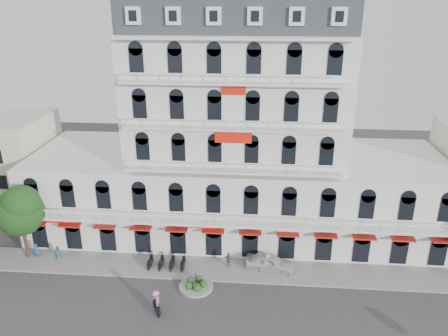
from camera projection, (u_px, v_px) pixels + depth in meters
The scene contains 12 objects.
ground at pixel (223, 336), 34.76m from camera, with size 120.00×120.00×0.00m, color #38383A.
sidewalk at pixel (230, 270), 43.07m from camera, with size 53.00×4.00×0.16m, color gray.
main_building at pixel (237, 146), 47.76m from camera, with size 45.00×15.00×25.80m.
traffic_island at pixel (196, 285), 40.46m from camera, with size 3.20×3.20×1.60m.
parked_scooter_row at pixel (167, 268), 43.40m from camera, with size 4.40×1.80×1.10m, color black, non-canonical shape.
tree_west_inner at pixel (20, 209), 43.05m from camera, with size 4.76×4.76×8.25m.
parked_car at pixel (270, 262), 42.97m from camera, with size 1.93×4.79×1.63m, color silver.
rider_center at pixel (156, 301), 36.95m from camera, with size 1.07×1.58×2.20m.
pedestrian_left at pixel (58, 253), 44.64m from camera, with size 0.74×0.48×1.50m, color navy.
pedestrian_mid at pixel (229, 260), 43.20m from camera, with size 1.01×0.42×1.72m, color #595860.
pedestrian_right at pixel (267, 262), 42.97m from camera, with size 1.11×0.64×1.73m, color pink.
pedestrian_far at pixel (37, 251), 44.78m from camera, with size 0.62×0.41×1.70m, color #28527A.
Camera 1 is at (2.36, -27.25, 25.31)m, focal length 35.00 mm.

